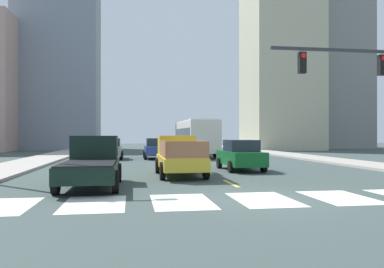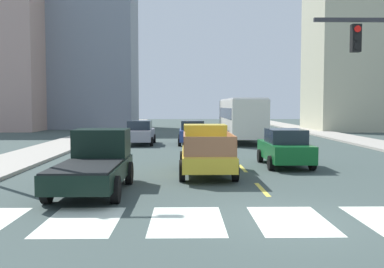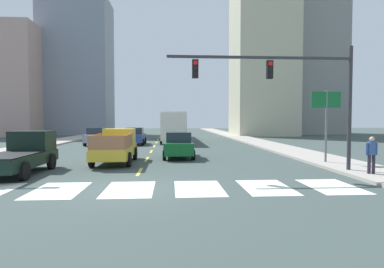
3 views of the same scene
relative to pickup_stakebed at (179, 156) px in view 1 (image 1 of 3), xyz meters
name	(u,v)px [view 1 (image 1 of 3)]	position (x,y,z in m)	size (l,w,h in m)	color
ground_plane	(264,199)	(1.70, -7.62, -0.94)	(160.00, 160.00, 0.00)	#3A4845
sidewalk_right	(318,159)	(12.67, 10.38, -0.86)	(3.17, 110.00, 0.15)	#A39D92
sidewalk_left	(34,161)	(-9.28, 10.38, -0.86)	(3.17, 110.00, 0.15)	#A39D92
crosswalk_stripe_0	(0,206)	(-5.93, -7.62, -0.93)	(1.77, 2.85, 0.01)	silver
crosswalk_stripe_1	(94,204)	(-3.39, -7.62, -0.93)	(1.77, 2.85, 0.01)	silver
crosswalk_stripe_2	(182,202)	(-0.85, -7.62, -0.93)	(1.77, 2.85, 0.01)	silver
crosswalk_stripe_3	(264,199)	(1.70, -7.62, -0.93)	(1.77, 2.85, 0.01)	silver
crosswalk_stripe_4	(340,197)	(4.24, -7.62, -0.93)	(1.77, 2.85, 0.01)	silver
lane_dash_0	(231,183)	(1.70, -3.62, -0.93)	(0.16, 2.40, 0.01)	gold
lane_dash_1	(207,172)	(1.70, 1.38, -0.93)	(0.16, 2.40, 0.01)	gold
lane_dash_2	(193,165)	(1.70, 6.38, -0.93)	(0.16, 2.40, 0.01)	gold
lane_dash_3	(183,160)	(1.70, 11.38, -0.93)	(0.16, 2.40, 0.01)	gold
lane_dash_4	(176,157)	(1.70, 16.38, -0.93)	(0.16, 2.40, 0.01)	gold
lane_dash_5	(170,154)	(1.70, 21.38, -0.93)	(0.16, 2.40, 0.01)	gold
lane_dash_6	(166,152)	(1.70, 26.38, -0.93)	(0.16, 2.40, 0.01)	gold
lane_dash_7	(163,150)	(1.70, 31.38, -0.93)	(0.16, 2.40, 0.01)	gold
pickup_stakebed	(179,156)	(0.00, 0.00, 0.00)	(2.18, 5.20, 1.96)	gold
pickup_dark	(92,162)	(-3.84, -3.59, -0.02)	(2.18, 5.20, 1.96)	black
city_bus	(195,135)	(3.53, 16.42, 1.02)	(2.72, 10.80, 3.32)	silver
sedan_near_right	(156,148)	(-0.32, 13.48, -0.08)	(2.02, 4.40, 1.72)	navy
sedan_far	(240,155)	(3.73, 2.04, -0.08)	(2.02, 4.40, 1.72)	#105A24
sedan_near_left	(110,149)	(-4.06, 13.45, -0.08)	(2.02, 4.40, 1.72)	gray
block_mid_left	(59,69)	(-12.38, 37.08, 10.32)	(10.83, 8.55, 22.52)	gray
block_low_left	(327,42)	(27.63, 36.79, 15.50)	(10.38, 9.36, 32.88)	gray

